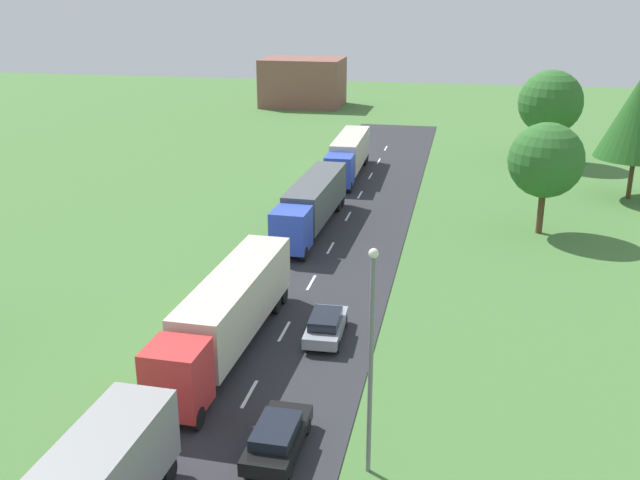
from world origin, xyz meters
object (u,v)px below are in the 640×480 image
object	(u,v)px
truck_third	(312,203)
tree_pine	(546,160)
truck_fourth	(349,154)
car_third	(277,437)
tree_birch	(551,102)
distant_building	(303,82)
car_fourth	(326,325)
lamppost_second	(371,354)
tree_oak	(640,114)
truck_second	(228,311)

from	to	relation	value
truck_third	tree_pine	bearing A→B (deg)	8.87
tree_pine	truck_fourth	bearing A→B (deg)	139.72
car_third	tree_birch	distance (m)	56.78
truck_fourth	distant_building	distance (m)	44.21
car_third	car_fourth	size ratio (longest dim) A/B	1.03
lamppost_second	tree_oak	distance (m)	45.41
truck_fourth	lamppost_second	distance (m)	45.93
truck_fourth	tree_oak	size ratio (longest dim) A/B	1.24
car_third	tree_pine	world-z (taller)	tree_pine
lamppost_second	tree_oak	bearing A→B (deg)	67.83
car_third	truck_fourth	bearing A→B (deg)	95.81
truck_third	tree_oak	size ratio (longest dim) A/B	1.32
car_fourth	distant_building	size ratio (longest dim) A/B	0.36
truck_third	car_fourth	bearing A→B (deg)	-75.62
truck_second	truck_fourth	size ratio (longest dim) A/B	1.07
car_third	tree_birch	size ratio (longest dim) A/B	0.47
tree_birch	truck_second	bearing A→B (deg)	-112.57
truck_second	truck_third	distance (m)	19.91
tree_oak	truck_second	bearing A→B (deg)	-126.89
truck_third	tree_birch	world-z (taller)	tree_birch
truck_second	distant_building	bearing A→B (deg)	100.10
truck_fourth	lamppost_second	size ratio (longest dim) A/B	1.51
lamppost_second	tree_pine	distance (m)	31.97
truck_third	lamppost_second	size ratio (longest dim) A/B	1.61
truck_second	lamppost_second	xyz separation A→B (m)	(8.25, -8.21, 2.83)
tree_oak	distant_building	xyz separation A→B (m)	(-39.39, 44.99, -3.78)
tree_pine	distant_building	bearing A→B (deg)	118.85
truck_third	car_fourth	size ratio (longest dim) A/B	3.36
tree_oak	distant_building	size ratio (longest dim) A/B	0.91
truck_third	car_third	xyz separation A→B (m)	(4.56, -27.82, -1.34)
car_third	tree_oak	size ratio (longest dim) A/B	0.40
truck_second	tree_oak	size ratio (longest dim) A/B	1.33
truck_second	truck_third	world-z (taller)	truck_second
truck_second	tree_birch	size ratio (longest dim) A/B	1.54
car_third	truck_second	bearing A→B (deg)	120.11
car_fourth	tree_oak	xyz separation A→B (m)	(20.81, 31.54, 6.54)
truck_second	tree_oak	xyz separation A→B (m)	(25.36, 33.79, 5.15)
car_fourth	tree_birch	distance (m)	47.12
car_fourth	lamppost_second	world-z (taller)	lamppost_second
car_fourth	distant_building	distance (m)	78.80
car_third	tree_oak	bearing A→B (deg)	63.51
truck_fourth	tree_oak	distance (m)	26.05
tree_oak	lamppost_second	bearing A→B (deg)	-112.17
distant_building	tree_birch	bearing A→B (deg)	-43.88
car_third	car_fourth	distance (m)	10.15
car_fourth	tree_pine	bearing A→B (deg)	58.61
car_fourth	tree_birch	bearing A→B (deg)	71.53
car_third	truck_third	bearing A→B (deg)	99.31
truck_third	truck_fourth	world-z (taller)	truck_fourth
truck_second	truck_fourth	world-z (taller)	truck_second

